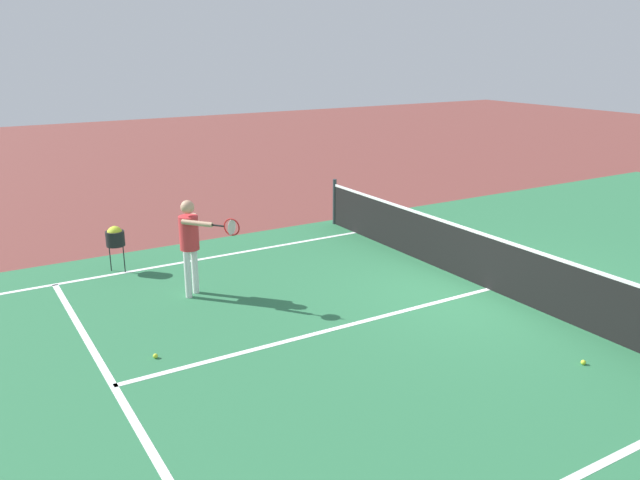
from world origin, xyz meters
The scene contains 10 objects.
ground_plane centered at (0.00, 0.00, 0.00)m, with size 60.00×60.00×0.00m, color brown.
court_surface_inbounds centered at (0.00, 0.00, 0.00)m, with size 10.62×24.40×0.00m, color #2D7247.
line_sideline_left centered at (-4.11, -5.95, 0.00)m, with size 0.10×11.89×0.01m, color white.
line_service_near centered at (0.00, -6.40, 0.00)m, with size 8.22×0.10×0.01m, color white.
line_center_service centered at (0.00, -3.20, 0.00)m, with size 0.10×6.40×0.01m, color white.
net centered at (0.00, 0.00, 0.49)m, with size 10.09×0.09×1.07m.
player_near centered at (-2.37, -4.47, 1.02)m, with size 1.10×0.68×1.64m.
ball_hopper centered at (-4.25, -5.26, 0.68)m, with size 0.34×0.34×0.87m.
tennis_ball_mid_court centered at (-0.46, -5.73, 0.03)m, with size 0.07×0.07×0.07m, color #CCE033.
tennis_ball_near_net centered at (2.64, -0.94, 0.03)m, with size 0.07×0.07×0.07m, color #CCE033.
Camera 1 is at (7.37, -7.86, 4.03)m, focal length 36.00 mm.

